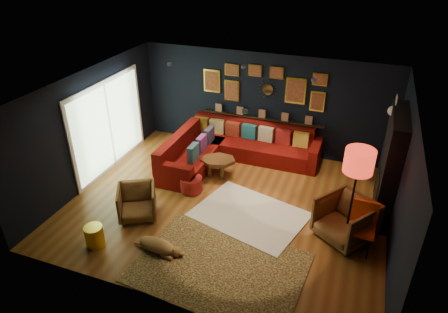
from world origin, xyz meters
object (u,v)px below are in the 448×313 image
(coffee_table, at_px, (218,162))
(armchair_left, at_px, (137,201))
(floor_lamp, at_px, (359,165))
(orange_chair, at_px, (363,223))
(gold_stool, at_px, (94,236))
(pouf, at_px, (191,184))
(armchair_right, at_px, (346,218))
(sectional, at_px, (228,149))
(dog, at_px, (157,243))

(coffee_table, height_order, armchair_left, armchair_left)
(floor_lamp, bearing_deg, coffee_table, 157.93)
(orange_chair, distance_m, floor_lamp, 1.09)
(gold_stool, bearing_deg, pouf, 67.77)
(coffee_table, height_order, orange_chair, orange_chair)
(gold_stool, relative_size, floor_lamp, 0.23)
(gold_stool, bearing_deg, coffee_table, 68.24)
(pouf, height_order, orange_chair, orange_chair)
(armchair_left, xyz_separation_m, armchair_right, (4.01, 0.77, 0.09))
(pouf, distance_m, orange_chair, 3.74)
(gold_stool, bearing_deg, sectional, 72.39)
(armchair_right, xyz_separation_m, floor_lamp, (0.05, 0.03, 1.14))
(pouf, bearing_deg, floor_lamp, -6.77)
(floor_lamp, bearing_deg, sectional, 147.11)
(sectional, distance_m, coffee_table, 0.76)
(armchair_left, bearing_deg, armchair_right, -18.49)
(pouf, distance_m, dog, 2.01)
(pouf, bearing_deg, armchair_right, -7.43)
(sectional, relative_size, pouf, 6.89)
(coffee_table, relative_size, armchair_right, 1.06)
(armchair_left, height_order, dog, armchair_left)
(sectional, distance_m, pouf, 1.64)
(armchair_right, distance_m, gold_stool, 4.67)
(sectional, height_order, floor_lamp, floor_lamp)
(coffee_table, distance_m, orange_chair, 3.67)
(armchair_right, distance_m, floor_lamp, 1.15)
(armchair_right, bearing_deg, orange_chair, 5.24)
(armchair_right, bearing_deg, dog, -118.12)
(sectional, bearing_deg, coffee_table, -88.91)
(orange_chair, relative_size, dog, 0.94)
(armchair_left, distance_m, gold_stool, 1.10)
(coffee_table, bearing_deg, armchair_right, -22.93)
(armchair_left, height_order, orange_chair, orange_chair)
(coffee_table, bearing_deg, gold_stool, -111.76)
(orange_chair, bearing_deg, armchair_right, 152.25)
(armchair_right, height_order, floor_lamp, floor_lamp)
(gold_stool, height_order, floor_lamp, floor_lamp)
(sectional, relative_size, armchair_left, 4.51)
(sectional, xyz_separation_m, coffee_table, (0.01, -0.76, 0.05))
(sectional, height_order, armchair_right, armchair_right)
(pouf, distance_m, floor_lamp, 3.72)
(coffee_table, distance_m, dog, 2.86)
(armchair_right, height_order, gold_stool, armchair_right)
(armchair_right, distance_m, orange_chair, 0.37)
(gold_stool, bearing_deg, dog, 13.05)
(coffee_table, relative_size, pouf, 1.99)
(coffee_table, distance_m, pouf, 0.93)
(pouf, relative_size, dog, 0.48)
(pouf, bearing_deg, orange_chair, -9.53)
(armchair_right, bearing_deg, floor_lamp, 69.41)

